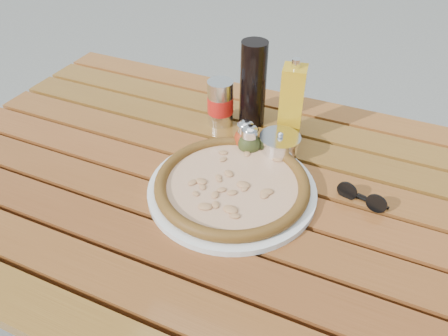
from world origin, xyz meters
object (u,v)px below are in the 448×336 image
at_px(plate, 232,189).
at_px(sunglasses, 362,197).
at_px(olive_oil_cruet, 292,103).
at_px(pepper_shaker, 245,136).
at_px(soda_can, 220,103).
at_px(oregano_shaker, 250,141).
at_px(dark_bottle, 253,84).
at_px(parmesan_tin, 279,147).
at_px(table, 220,209).
at_px(pizza, 232,184).

height_order(plate, sunglasses, sunglasses).
bearing_deg(olive_oil_cruet, plate, -100.42).
bearing_deg(pepper_shaker, soda_can, 140.69).
relative_size(oregano_shaker, dark_bottle, 0.37).
distance_m(dark_bottle, sunglasses, 0.39).
bearing_deg(plate, parmesan_tin, 72.22).
distance_m(pepper_shaker, sunglasses, 0.30).
height_order(oregano_shaker, parmesan_tin, oregano_shaker).
distance_m(table, pepper_shaker, 0.18).
relative_size(plate, pepper_shaker, 4.39).
xyz_separation_m(table, pepper_shaker, (0.00, 0.14, 0.11)).
xyz_separation_m(plate, pizza, (0.00, 0.00, 0.02)).
bearing_deg(sunglasses, pizza, -150.37).
bearing_deg(oregano_shaker, sunglasses, -12.44).
height_order(table, soda_can, soda_can).
height_order(dark_bottle, sunglasses, dark_bottle).
relative_size(soda_can, sunglasses, 1.08).
bearing_deg(soda_can, pepper_shaker, -39.31).
bearing_deg(plate, pizza, 0.00).
height_order(plate, soda_can, soda_can).
relative_size(pepper_shaker, sunglasses, 0.74).
bearing_deg(oregano_shaker, pizza, -83.39).
bearing_deg(parmesan_tin, table, -120.27).
bearing_deg(oregano_shaker, soda_can, 140.29).
bearing_deg(pizza, parmesan_tin, 72.22).
distance_m(pepper_shaker, dark_bottle, 0.15).
bearing_deg(soda_can, dark_bottle, 27.90).
xyz_separation_m(table, oregano_shaker, (0.02, 0.13, 0.11)).
bearing_deg(dark_bottle, plate, -76.96).
distance_m(table, soda_can, 0.28).
distance_m(oregano_shaker, sunglasses, 0.28).
xyz_separation_m(oregano_shaker, soda_can, (-0.12, 0.10, 0.02)).
relative_size(oregano_shaker, sunglasses, 0.74).
distance_m(pepper_shaker, olive_oil_cruet, 0.14).
bearing_deg(olive_oil_cruet, dark_bottle, 165.54).
bearing_deg(pepper_shaker, table, -90.46).
height_order(pizza, olive_oil_cruet, olive_oil_cruet).
height_order(pepper_shaker, dark_bottle, dark_bottle).
distance_m(table, parmesan_tin, 0.20).
relative_size(pepper_shaker, dark_bottle, 0.37).
bearing_deg(plate, soda_can, 119.74).
bearing_deg(table, dark_bottle, 96.58).
distance_m(soda_can, parmesan_tin, 0.21).
bearing_deg(parmesan_tin, soda_can, 156.76).
bearing_deg(sunglasses, oregano_shaker, -179.77).
height_order(soda_can, olive_oil_cruet, olive_oil_cruet).
relative_size(plate, pizza, 0.86).
xyz_separation_m(pizza, oregano_shaker, (-0.02, 0.14, 0.02)).
distance_m(table, plate, 0.09).
height_order(table, parmesan_tin, parmesan_tin).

